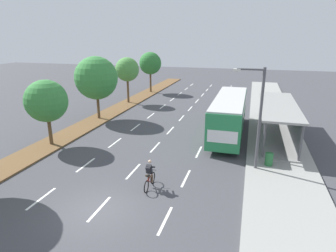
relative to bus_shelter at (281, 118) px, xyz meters
name	(u,v)px	position (x,y,z in m)	size (l,w,h in m)	color
ground_plane	(98,210)	(-9.53, -13.81, -1.87)	(140.00, 140.00, 0.00)	#424247
median_strip	(119,108)	(-17.83, 6.19, -1.81)	(2.60, 52.00, 0.12)	brown
sidewalk_right	(271,119)	(-0.28, 6.19, -1.79)	(4.50, 52.00, 0.15)	gray
lane_divider_left	(151,116)	(-13.03, 4.07, -1.86)	(0.14, 46.77, 0.01)	white
lane_divider_center	(182,118)	(-9.53, 4.07, -1.86)	(0.14, 46.77, 0.01)	white
lane_divider_right	(214,121)	(-6.03, 4.07, -1.86)	(0.14, 46.77, 0.01)	white
bus_shelter	(281,118)	(0.00, 0.00, 0.00)	(2.90, 11.03, 2.86)	gray
bus	(229,112)	(-4.28, 0.00, 0.20)	(2.54, 11.29, 3.37)	#28844C
cyclist	(149,175)	(-7.78, -10.99, -1.08)	(0.46, 1.82, 1.71)	black
median_tree_second	(46,101)	(-17.68, -6.72, 1.76)	(3.27, 3.27, 5.15)	brown
median_tree_third	(96,78)	(-17.84, 1.24, 2.47)	(4.37, 4.37, 6.41)	brown
median_tree_fourth	(127,70)	(-17.95, 9.21, 2.49)	(3.03, 3.03, 5.77)	brown
median_tree_fifth	(150,63)	(-17.66, 17.17, 2.60)	(3.36, 3.36, 6.04)	brown
streetlight	(258,112)	(-2.11, -6.83, 2.02)	(1.91, 0.24, 6.50)	#4C4C51
trash_bin	(269,159)	(-1.08, -6.15, -1.29)	(0.52, 0.52, 0.85)	#286B38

